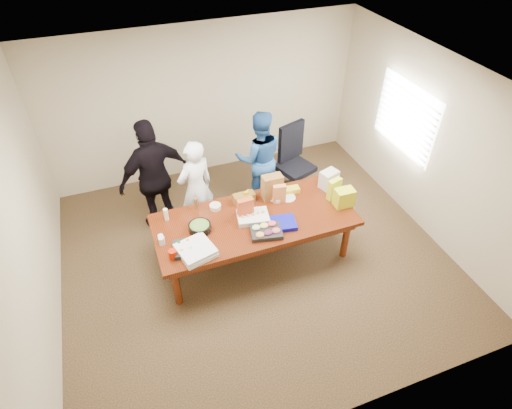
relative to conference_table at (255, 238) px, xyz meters
name	(u,v)px	position (x,y,z in m)	size (l,w,h in m)	color
floor	(255,256)	(0.00, 0.00, -0.39)	(5.50, 5.00, 0.02)	#47301E
ceiling	(254,85)	(0.00, 0.00, 2.33)	(5.50, 5.00, 0.02)	white
wall_back	(205,102)	(0.00, 2.50, 0.98)	(5.50, 0.04, 2.70)	beige
wall_front	(354,347)	(0.00, -2.50, 0.98)	(5.50, 0.04, 2.70)	beige
wall_left	(25,235)	(-2.75, 0.00, 0.98)	(0.04, 5.00, 2.70)	beige
wall_right	(429,145)	(2.75, 0.00, 0.98)	(0.04, 5.00, 2.70)	beige
window_panel	(405,118)	(2.72, 0.60, 1.12)	(0.03, 1.40, 1.10)	white
window_blinds	(403,118)	(2.68, 0.60, 1.12)	(0.04, 1.36, 1.00)	beige
conference_table	(255,238)	(0.00, 0.00, 0.00)	(2.80, 1.20, 0.75)	#4C1C0F
office_chair	(295,165)	(1.17, 1.17, 0.24)	(0.62, 0.62, 1.23)	black
person_center	(196,188)	(-0.61, 0.88, 0.43)	(0.59, 0.38, 1.61)	white
person_right	(259,158)	(0.56, 1.29, 0.45)	(0.80, 0.62, 1.65)	#255598
person_left	(155,177)	(-1.16, 1.17, 0.57)	(1.11, 0.46, 1.89)	black
veggie_tray	(190,248)	(-0.99, -0.27, 0.41)	(0.41, 0.32, 0.06)	black
fruit_tray	(266,231)	(0.04, -0.33, 0.41)	(0.41, 0.32, 0.06)	black
sheet_cake	(253,217)	(-0.02, 0.00, 0.41)	(0.43, 0.32, 0.08)	silver
salad_bowl	(200,227)	(-0.77, 0.03, 0.42)	(0.31, 0.31, 0.10)	black
chip_bag_blue	(281,223)	(0.29, -0.25, 0.41)	(0.40, 0.30, 0.06)	#0B0C9C
chip_bag_red	(245,209)	(-0.11, 0.06, 0.54)	(0.22, 0.09, 0.32)	#C1451F
chip_bag_yellow	(334,189)	(1.25, 0.03, 0.54)	(0.22, 0.09, 0.32)	#D0DD28
chip_bag_orange	(279,194)	(0.46, 0.23, 0.52)	(0.18, 0.08, 0.29)	#DA8040
mayo_jar	(249,195)	(0.08, 0.45, 0.44)	(0.08, 0.08, 0.13)	white
mustard_bottle	(246,196)	(0.02, 0.41, 0.46)	(0.06, 0.06, 0.16)	#D58F00
dressing_bottle	(196,203)	(-0.70, 0.50, 0.47)	(0.06, 0.06, 0.18)	brown
ranch_bottle	(166,214)	(-1.15, 0.40, 0.47)	(0.06, 0.06, 0.18)	#FCE6C5
banana_bunch	(292,190)	(0.73, 0.37, 0.41)	(0.22, 0.13, 0.07)	yellow
bread_loaf	(244,198)	(-0.01, 0.41, 0.44)	(0.32, 0.14, 0.13)	brown
kraft_bag	(272,187)	(0.40, 0.36, 0.57)	(0.29, 0.17, 0.38)	brown
red_cup	(173,254)	(-1.22, -0.35, 0.44)	(0.10, 0.10, 0.13)	#AB1900
clear_cup_a	(162,241)	(-1.30, -0.05, 0.43)	(0.08, 0.08, 0.11)	silver
clear_cup_b	(161,238)	(-1.30, 0.01, 0.42)	(0.07, 0.07, 0.10)	silver
pizza_box_lower	(196,252)	(-0.92, -0.37, 0.40)	(0.43, 0.43, 0.05)	white
pizza_box_upper	(196,249)	(-0.93, -0.36, 0.45)	(0.43, 0.43, 0.05)	white
plate_a	(288,198)	(0.62, 0.25, 0.38)	(0.23, 0.23, 0.01)	silver
plate_b	(275,197)	(0.45, 0.34, 0.38)	(0.24, 0.24, 0.01)	white
dip_bowl_a	(277,199)	(0.44, 0.25, 0.40)	(0.15, 0.15, 0.06)	white
dip_bowl_b	(215,207)	(-0.45, 0.40, 0.41)	(0.16, 0.16, 0.07)	beige
grocery_bag_white	(329,179)	(1.30, 0.29, 0.51)	(0.26, 0.19, 0.28)	silver
grocery_bag_yellow	(344,198)	(1.30, -0.17, 0.51)	(0.27, 0.19, 0.27)	#CAD619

